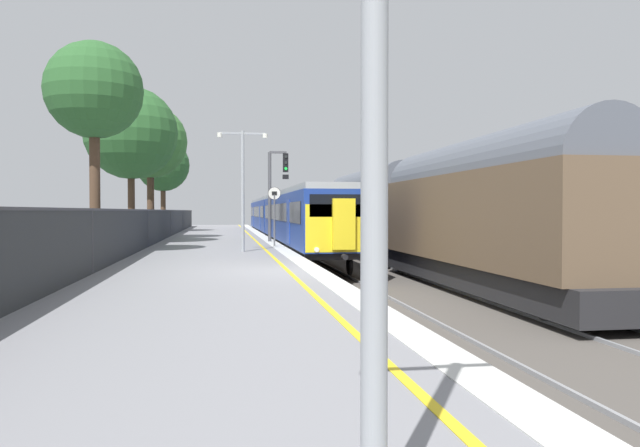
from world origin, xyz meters
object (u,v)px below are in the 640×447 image
(commuter_train_at_platform, at_px, (285,216))
(signal_gantry, at_px, (275,185))
(freight_train_adjacent_track, at_px, (410,210))
(speed_limit_sign, at_px, (274,208))
(platform_lamp_mid, at_px, (243,179))
(background_tree_left, at_px, (149,145))
(background_tree_back, at_px, (131,136))
(background_tree_right, at_px, (92,93))
(background_tree_centre, at_px, (162,167))

(commuter_train_at_platform, xyz_separation_m, signal_gantry, (-1.47, -9.39, 1.74))
(freight_train_adjacent_track, relative_size, speed_limit_sign, 10.80)
(platform_lamp_mid, xyz_separation_m, background_tree_left, (-5.04, 12.23, 2.58))
(freight_train_adjacent_track, xyz_separation_m, speed_limit_sign, (-5.85, 2.14, 0.05))
(commuter_train_at_platform, bearing_deg, background_tree_back, -130.67)
(signal_gantry, bearing_deg, freight_train_adjacent_track, -49.20)
(background_tree_right, bearing_deg, background_tree_back, 87.67)
(background_tree_left, distance_m, background_tree_right, 12.85)
(signal_gantry, relative_size, background_tree_centre, 0.66)
(background_tree_right, height_order, background_tree_back, background_tree_right)
(signal_gantry, xyz_separation_m, background_tree_right, (-7.55, -8.39, 3.02))
(freight_train_adjacent_track, relative_size, platform_lamp_mid, 6.13)
(freight_train_adjacent_track, bearing_deg, background_tree_right, -171.04)
(signal_gantry, xyz_separation_m, platform_lamp_mid, (-1.95, -7.80, -0.11))
(commuter_train_at_platform, distance_m, background_tree_right, 20.50)
(background_tree_centre, height_order, background_tree_right, background_tree_right)
(speed_limit_sign, relative_size, background_tree_right, 0.34)
(background_tree_centre, bearing_deg, speed_limit_sign, -71.42)
(freight_train_adjacent_track, height_order, signal_gantry, signal_gantry)
(commuter_train_at_platform, relative_size, freight_train_adjacent_track, 1.41)
(freight_train_adjacent_track, bearing_deg, speed_limit_sign, 159.93)
(background_tree_back, bearing_deg, freight_train_adjacent_track, -23.73)
(commuter_train_at_platform, xyz_separation_m, freight_train_adjacent_track, (4.00, -15.72, 0.43))
(signal_gantry, distance_m, background_tree_back, 7.66)
(signal_gantry, relative_size, platform_lamp_mid, 1.00)
(platform_lamp_mid, xyz_separation_m, background_tree_back, (-5.29, 7.05, 2.49))
(freight_train_adjacent_track, xyz_separation_m, background_tree_left, (-12.46, 10.77, 3.79))
(background_tree_left, bearing_deg, background_tree_back, -92.77)
(background_tree_right, relative_size, background_tree_back, 1.02)
(speed_limit_sign, bearing_deg, background_tree_back, 153.31)
(background_tree_centre, distance_m, background_tree_back, 17.64)
(background_tree_left, bearing_deg, speed_limit_sign, -52.55)
(background_tree_left, relative_size, background_tree_centre, 1.07)
(speed_limit_sign, height_order, background_tree_right, background_tree_right)
(speed_limit_sign, distance_m, platform_lamp_mid, 4.09)
(background_tree_back, bearing_deg, background_tree_left, 87.23)
(commuter_train_at_platform, bearing_deg, freight_train_adjacent_track, -75.71)
(freight_train_adjacent_track, relative_size, background_tree_back, 3.77)
(freight_train_adjacent_track, distance_m, background_tree_left, 16.90)
(background_tree_left, relative_size, background_tree_back, 0.99)
(background_tree_centre, distance_m, background_tree_right, 25.29)
(speed_limit_sign, height_order, background_tree_left, background_tree_left)
(platform_lamp_mid, relative_size, background_tree_back, 0.62)
(commuter_train_at_platform, xyz_separation_m, background_tree_right, (-9.02, -17.78, 4.77))
(speed_limit_sign, bearing_deg, freight_train_adjacent_track, -20.07)
(signal_gantry, relative_size, speed_limit_sign, 1.76)
(freight_train_adjacent_track, height_order, speed_limit_sign, freight_train_adjacent_track)
(commuter_train_at_platform, distance_m, platform_lamp_mid, 17.60)
(signal_gantry, height_order, background_tree_right, background_tree_right)
(signal_gantry, xyz_separation_m, background_tree_left, (-6.99, 4.43, 2.47))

